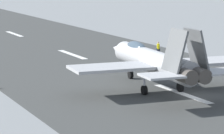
# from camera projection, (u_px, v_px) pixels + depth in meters

# --- Properties ---
(ground_plane) EXTENTS (400.00, 400.00, 0.00)m
(ground_plane) POSITION_uv_depth(u_px,v_px,m) (188.00, 96.00, 46.23)
(ground_plane) COLOR gray
(runway_strip) EXTENTS (240.00, 26.00, 0.02)m
(runway_strip) POSITION_uv_depth(u_px,v_px,m) (188.00, 96.00, 46.21)
(runway_strip) COLOR #3B3D3B
(runway_strip) RESTS_ON ground
(fighter_jet) EXTENTS (17.67, 14.93, 5.62)m
(fighter_jet) POSITION_uv_depth(u_px,v_px,m) (153.00, 61.00, 48.46)
(fighter_jet) COLOR #AEB0B2
(fighter_jet) RESTS_ON ground
(crew_person) EXTENTS (0.65, 0.43, 1.59)m
(crew_person) POSITION_uv_depth(u_px,v_px,m) (158.00, 48.00, 67.96)
(crew_person) COLOR #1E2338
(crew_person) RESTS_ON ground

